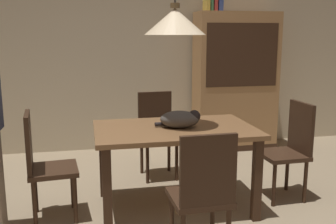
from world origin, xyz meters
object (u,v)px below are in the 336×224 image
object	(u,v)px
chair_right_side	(290,146)
book_green_slim	(210,1)
chair_left_side	(43,162)
book_yellow_short	(206,4)
book_blue_wide	(219,2)
chair_far_back	(157,130)
cat_sleeping	(181,119)
hutch_bookcase	(235,84)
pendant_lamp	(175,21)
book_red_tall	(214,0)
dining_table	(175,138)
chair_near_front	(203,191)

from	to	relation	value
chair_right_side	book_green_slim	bearing A→B (deg)	98.83
chair_left_side	book_yellow_short	world-z (taller)	book_yellow_short
book_blue_wide	book_yellow_short	bearing A→B (deg)	180.00
chair_far_back	book_yellow_short	world-z (taller)	book_yellow_short
cat_sleeping	hutch_bookcase	size ratio (longest dim) A/B	0.22
chair_left_side	cat_sleeping	bearing A→B (deg)	-0.59
chair_right_side	book_green_slim	distance (m)	2.29
chair_far_back	cat_sleeping	world-z (taller)	chair_far_back
pendant_lamp	hutch_bookcase	bearing A→B (deg)	54.70
hutch_bookcase	book_green_slim	size ratio (longest dim) A/B	7.12
cat_sleeping	hutch_bookcase	bearing A→B (deg)	56.13
book_yellow_short	book_red_tall	world-z (taller)	book_red_tall
book_blue_wide	book_green_slim	bearing A→B (deg)	180.00
book_yellow_short	book_red_tall	distance (m)	0.11
chair_left_side	book_blue_wide	world-z (taller)	book_blue_wide
dining_table	hutch_bookcase	xyz separation A→B (m)	(1.23, 1.74, 0.24)
book_yellow_short	cat_sleeping	bearing A→B (deg)	-113.18
chair_near_front	book_red_tall	xyz separation A→B (m)	(0.90, 2.62, 1.48)
chair_near_front	hutch_bookcase	size ratio (longest dim) A/B	0.50
pendant_lamp	hutch_bookcase	size ratio (longest dim) A/B	0.70
book_red_tall	book_yellow_short	bearing A→B (deg)	180.00
book_green_slim	book_red_tall	xyz separation A→B (m)	(0.05, 0.00, 0.01)
hutch_bookcase	cat_sleeping	bearing A→B (deg)	-123.87
cat_sleeping	book_yellow_short	xyz separation A→B (m)	(0.76, 1.77, 1.11)
book_red_tall	book_blue_wide	size ratio (longest dim) A/B	1.17
dining_table	book_green_slim	xyz separation A→B (m)	(0.86, 1.75, 1.33)
book_red_tall	hutch_bookcase	bearing A→B (deg)	-0.26
chair_far_back	chair_left_side	distance (m)	1.43
hutch_bookcase	chair_near_front	bearing A→B (deg)	-115.17
pendant_lamp	book_green_slim	xyz separation A→B (m)	(0.86, 1.75, 0.32)
pendant_lamp	chair_right_side	bearing A→B (deg)	0.15
chair_right_side	book_yellow_short	world-z (taller)	book_yellow_short
chair_right_side	chair_near_front	size ratio (longest dim) A/B	1.00
chair_right_side	pendant_lamp	xyz separation A→B (m)	(-1.13, -0.00, 1.15)
cat_sleeping	book_yellow_short	world-z (taller)	book_yellow_short
chair_right_side	book_blue_wide	xyz separation A→B (m)	(-0.16, 1.74, 1.46)
chair_far_back	book_yellow_short	size ratio (longest dim) A/B	4.65
dining_table	chair_near_front	size ratio (longest dim) A/B	1.51
cat_sleeping	pendant_lamp	bearing A→B (deg)	158.49
dining_table	cat_sleeping	world-z (taller)	cat_sleeping
chair_left_side	cat_sleeping	size ratio (longest dim) A/B	2.33
cat_sleeping	book_yellow_short	bearing A→B (deg)	66.82
book_green_slim	chair_near_front	bearing A→B (deg)	-108.06
chair_far_back	book_blue_wide	bearing A→B (deg)	41.68
pendant_lamp	book_green_slim	size ratio (longest dim) A/B	5.00
chair_right_side	dining_table	bearing A→B (deg)	-179.85
pendant_lamp	book_red_tall	bearing A→B (deg)	62.55
chair_far_back	chair_near_front	distance (m)	1.76
chair_right_side	chair_near_front	world-z (taller)	same
book_yellow_short	pendant_lamp	bearing A→B (deg)	-114.80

